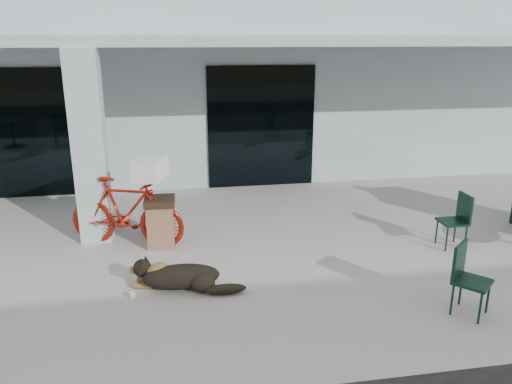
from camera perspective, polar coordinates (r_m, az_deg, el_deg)
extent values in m
plane|color=#AEAAA4|center=(6.76, -7.05, -11.78)|extent=(80.00, 80.00, 0.00)
cube|color=silver|center=(14.45, -9.21, 12.98)|extent=(22.00, 7.00, 4.50)
cube|color=black|center=(11.46, -24.96, 6.01)|extent=(2.80, 0.06, 2.70)
cube|color=black|center=(11.24, 0.60, 7.42)|extent=(2.40, 0.06, 2.70)
cube|color=silver|center=(8.49, -18.47, 4.77)|extent=(0.50, 0.50, 3.12)
cube|color=silver|center=(9.52, -8.98, 16.71)|extent=(22.00, 2.80, 0.18)
imported|color=maroon|center=(8.30, -14.60, -2.23)|extent=(1.99, 1.16, 1.15)
cube|color=white|center=(7.91, -12.03, 2.62)|extent=(0.57, 0.66, 0.33)
cylinder|color=white|center=(6.83, -13.93, -11.41)|extent=(0.09, 0.09, 0.09)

